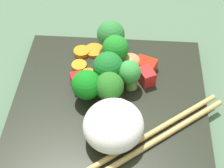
% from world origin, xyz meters
% --- Properties ---
extents(ground_plane, '(1.10, 1.10, 0.02)m').
position_xyz_m(ground_plane, '(0.00, 0.00, -0.01)').
color(ground_plane, '#49674B').
extents(square_plate, '(0.28, 0.28, 0.01)m').
position_xyz_m(square_plate, '(0.00, 0.00, 0.01)').
color(square_plate, black).
rests_on(square_plate, ground_plane).
extents(rice_mound, '(0.10, 0.10, 0.05)m').
position_xyz_m(rice_mound, '(-0.06, -0.01, 0.04)').
color(rice_mound, white).
rests_on(rice_mound, square_plate).
extents(broccoli_floret_0, '(0.04, 0.04, 0.05)m').
position_xyz_m(broccoli_floret_0, '(0.00, 0.03, 0.04)').
color(broccoli_floret_0, '#63AD56').
rests_on(broccoli_floret_0, square_plate).
extents(broccoli_floret_1, '(0.04, 0.04, 0.05)m').
position_xyz_m(broccoli_floret_1, '(-0.00, -0.00, 0.04)').
color(broccoli_floret_1, '#569B3F').
rests_on(broccoli_floret_1, square_plate).
extents(broccoli_floret_2, '(0.03, 0.03, 0.05)m').
position_xyz_m(broccoli_floret_2, '(0.03, -0.02, 0.04)').
color(broccoli_floret_2, '#64953E').
rests_on(broccoli_floret_2, square_plate).
extents(broccoli_floret_3, '(0.04, 0.04, 0.06)m').
position_xyz_m(broccoli_floret_3, '(0.10, 0.01, 0.05)').
color(broccoli_floret_3, '#65AB4B').
rests_on(broccoli_floret_3, square_plate).
extents(broccoli_floret_4, '(0.04, 0.04, 0.06)m').
position_xyz_m(broccoli_floret_4, '(0.07, 0.00, 0.05)').
color(broccoli_floret_4, '#639F3C').
rests_on(broccoli_floret_4, square_plate).
extents(broccoli_floret_5, '(0.04, 0.04, 0.06)m').
position_xyz_m(broccoli_floret_5, '(0.03, 0.01, 0.05)').
color(broccoli_floret_5, '#83BB59').
rests_on(broccoli_floret_5, square_plate).
extents(carrot_slice_0, '(0.03, 0.03, 0.00)m').
position_xyz_m(carrot_slice_0, '(0.05, 0.04, 0.02)').
color(carrot_slice_0, orange).
rests_on(carrot_slice_0, square_plate).
extents(carrot_slice_1, '(0.03, 0.03, 0.01)m').
position_xyz_m(carrot_slice_1, '(0.09, 0.06, 0.02)').
color(carrot_slice_1, orange).
rests_on(carrot_slice_1, square_plate).
extents(carrot_slice_2, '(0.04, 0.04, 0.00)m').
position_xyz_m(carrot_slice_2, '(0.10, 0.04, 0.02)').
color(carrot_slice_2, orange).
rests_on(carrot_slice_2, square_plate).
extents(carrot_slice_3, '(0.03, 0.03, 0.01)m').
position_xyz_m(carrot_slice_3, '(0.06, 0.05, 0.02)').
color(carrot_slice_3, orange).
rests_on(carrot_slice_3, square_plate).
extents(carrot_slice_4, '(0.04, 0.04, 0.01)m').
position_xyz_m(carrot_slice_4, '(0.05, -0.01, 0.02)').
color(carrot_slice_4, orange).
rests_on(carrot_slice_4, square_plate).
extents(carrot_slice_5, '(0.03, 0.03, 0.01)m').
position_xyz_m(carrot_slice_5, '(0.07, 0.02, 0.02)').
color(carrot_slice_5, orange).
rests_on(carrot_slice_5, square_plate).
extents(pepper_chunk_1, '(0.03, 0.03, 0.02)m').
position_xyz_m(pepper_chunk_1, '(0.04, -0.05, 0.03)').
color(pepper_chunk_1, red).
rests_on(pepper_chunk_1, square_plate).
extents(pepper_chunk_2, '(0.03, 0.03, 0.02)m').
position_xyz_m(pepper_chunk_2, '(0.02, 0.05, 0.02)').
color(pepper_chunk_2, red).
rests_on(pepper_chunk_2, square_plate).
extents(pepper_chunk_3, '(0.03, 0.04, 0.02)m').
position_xyz_m(pepper_chunk_3, '(0.07, -0.05, 0.02)').
color(pepper_chunk_3, red).
rests_on(pepper_chunk_3, square_plate).
extents(chicken_piece_1, '(0.05, 0.05, 0.02)m').
position_xyz_m(chicken_piece_1, '(0.07, -0.02, 0.03)').
color(chicken_piece_1, tan).
rests_on(chicken_piece_1, square_plate).
extents(chicken_piece_2, '(0.03, 0.03, 0.02)m').
position_xyz_m(chicken_piece_2, '(0.09, -0.01, 0.02)').
color(chicken_piece_2, tan).
rests_on(chicken_piece_2, square_plate).
extents(chopstick_pair, '(0.17, 0.19, 0.01)m').
position_xyz_m(chopstick_pair, '(-0.06, -0.06, 0.02)').
color(chopstick_pair, tan).
rests_on(chopstick_pair, square_plate).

